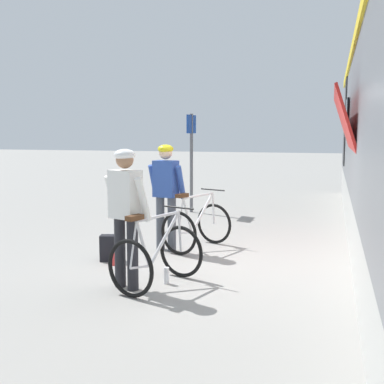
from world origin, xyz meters
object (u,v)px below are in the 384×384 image
(cyclist_far_in_white, at_px, (126,206))
(water_bottle_by_the_backpack, at_px, (114,259))
(bicycle_near_white, at_px, (197,225))
(backpack_on_platform, at_px, (110,248))
(bicycle_far_silver, at_px, (157,256))
(platform_sign_post, at_px, (191,146))
(water_bottle_near_the_bikes, at_px, (166,276))
(cyclist_near_in_blue, at_px, (166,188))

(cyclist_far_in_white, height_order, water_bottle_by_the_backpack, cyclist_far_in_white)
(bicycle_near_white, height_order, backpack_on_platform, bicycle_near_white)
(backpack_on_platform, distance_m, water_bottle_by_the_backpack, 0.30)
(bicycle_far_silver, relative_size, platform_sign_post, 0.52)
(cyclist_far_in_white, relative_size, backpack_on_platform, 4.40)
(backpack_on_platform, xyz_separation_m, water_bottle_near_the_bikes, (1.21, -0.85, -0.09))
(water_bottle_near_the_bikes, bearing_deg, bicycle_near_white, 93.64)
(cyclist_far_in_white, distance_m, backpack_on_platform, 1.64)
(water_bottle_near_the_bikes, bearing_deg, backpack_on_platform, 144.85)
(cyclist_near_in_blue, distance_m, cyclist_far_in_white, 2.07)
(bicycle_near_white, relative_size, water_bottle_near_the_bikes, 5.76)
(water_bottle_by_the_backpack, bearing_deg, bicycle_near_white, 55.70)
(cyclist_far_in_white, relative_size, water_bottle_near_the_bikes, 8.12)
(bicycle_far_silver, height_order, water_bottle_near_the_bikes, bicycle_far_silver)
(cyclist_near_in_blue, relative_size, bicycle_near_white, 1.41)
(bicycle_far_silver, bearing_deg, backpack_on_platform, 138.53)
(cyclist_far_in_white, relative_size, water_bottle_by_the_backpack, 9.05)
(cyclist_near_in_blue, relative_size, platform_sign_post, 0.73)
(water_bottle_by_the_backpack, bearing_deg, platform_sign_post, 92.73)
(cyclist_near_in_blue, bearing_deg, bicycle_far_silver, -74.62)
(water_bottle_near_the_bikes, relative_size, platform_sign_post, 0.09)
(bicycle_far_silver, relative_size, water_bottle_near_the_bikes, 5.73)
(bicycle_near_white, bearing_deg, cyclist_far_in_white, -97.49)
(cyclist_far_in_white, height_order, bicycle_far_silver, cyclist_far_in_white)
(bicycle_far_silver, xyz_separation_m, water_bottle_by_the_backpack, (-0.96, 0.78, -0.30))
(bicycle_far_silver, bearing_deg, platform_sign_post, 101.67)
(cyclist_near_in_blue, distance_m, platform_sign_post, 4.00)
(backpack_on_platform, height_order, water_bottle_by_the_backpack, backpack_on_platform)
(cyclist_near_in_blue, bearing_deg, platform_sign_post, 99.83)
(water_bottle_by_the_backpack, distance_m, platform_sign_post, 5.26)
(water_bottle_near_the_bikes, bearing_deg, water_bottle_by_the_backpack, 148.66)
(bicycle_far_silver, distance_m, backpack_on_platform, 1.52)
(bicycle_far_silver, height_order, backpack_on_platform, bicycle_far_silver)
(bicycle_near_white, bearing_deg, backpack_on_platform, -134.11)
(bicycle_far_silver, bearing_deg, cyclist_far_in_white, -155.24)
(water_bottle_by_the_backpack, bearing_deg, bicycle_far_silver, -39.11)
(water_bottle_near_the_bikes, relative_size, water_bottle_by_the_backpack, 1.12)
(cyclist_near_in_blue, height_order, backpack_on_platform, cyclist_near_in_blue)
(bicycle_far_silver, distance_m, water_bottle_near_the_bikes, 0.34)
(bicycle_near_white, bearing_deg, cyclist_near_in_blue, -155.36)
(bicycle_near_white, distance_m, water_bottle_by_the_backpack, 1.64)
(water_bottle_near_the_bikes, bearing_deg, cyclist_far_in_white, -143.88)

